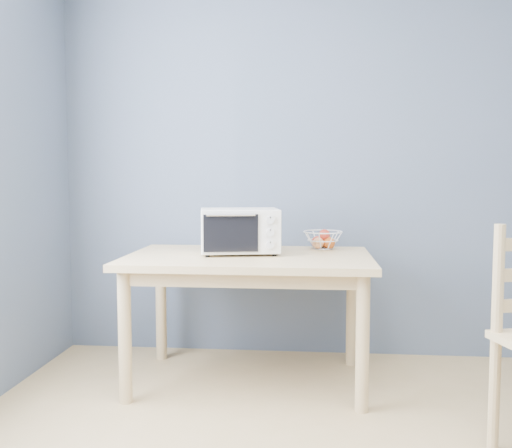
{
  "coord_description": "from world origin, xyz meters",
  "views": [
    {
      "loc": [
        -0.32,
        -1.6,
        1.2
      ],
      "look_at": [
        -0.63,
        1.64,
        0.93
      ],
      "focal_mm": 40.0,
      "sensor_mm": 36.0,
      "label": 1
    }
  ],
  "objects": [
    {
      "name": "room",
      "position": [
        0.0,
        0.0,
        1.3
      ],
      "size": [
        4.01,
        4.51,
        2.61
      ],
      "color": "tan",
      "rests_on": "ground"
    },
    {
      "name": "dining_table",
      "position": [
        -0.67,
        1.64,
        0.65
      ],
      "size": [
        1.4,
        0.9,
        0.75
      ],
      "color": "tan",
      "rests_on": "ground"
    },
    {
      "name": "toaster_oven",
      "position": [
        -0.74,
        1.68,
        0.89
      ],
      "size": [
        0.5,
        0.4,
        0.26
      ],
      "rotation": [
        0.0,
        0.0,
        0.19
      ],
      "color": "white",
      "rests_on": "dining_table"
    },
    {
      "name": "fruit_basket",
      "position": [
        -0.24,
        1.94,
        0.81
      ],
      "size": [
        0.29,
        0.29,
        0.12
      ],
      "rotation": [
        0.0,
        0.0,
        -0.22
      ],
      "color": "silver",
      "rests_on": "dining_table"
    }
  ]
}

